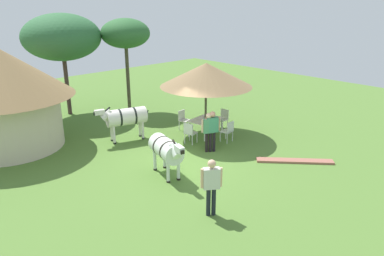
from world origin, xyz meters
name	(u,v)px	position (x,y,z in m)	size (l,w,h in m)	color
ground_plane	(183,163)	(0.00, 0.00, 0.00)	(36.00, 36.00, 0.00)	#507630
thatched_hut	(4,92)	(-3.98, 5.97, 2.29)	(5.37, 5.37, 4.02)	beige
shade_umbrella	(206,75)	(2.71, 1.52, 2.70)	(3.91, 3.91, 3.20)	brown
patio_dining_table	(206,121)	(2.71, 1.52, 0.66)	(1.54, 1.17, 0.74)	silver
patio_chair_east_end	(183,119)	(2.51, 2.74, 0.52)	(0.50, 0.49, 0.90)	white
patio_chair_near_lawn	(190,132)	(1.50, 1.25, 0.52)	(0.51, 0.52, 0.90)	silver
patio_chair_near_hut	(228,130)	(2.81, 0.28, 0.52)	(0.47, 0.45, 0.90)	silver
patio_chair_west_end	(223,118)	(3.95, 1.59, 0.52)	(0.44, 0.46, 0.90)	silver
guest_beside_umbrella	(212,128)	(1.57, 0.03, 0.99)	(0.51, 0.42, 1.65)	black
guest_behind_table	(208,129)	(1.43, 0.11, 0.96)	(0.52, 0.37, 1.60)	black
standing_watcher	(211,182)	(-1.79, -3.10, 1.01)	(0.51, 0.43, 1.68)	black
zebra_nearest_camera	(167,149)	(-1.08, -0.37, 0.95)	(1.01, 2.05, 1.49)	silver
zebra_by_umbrella	(125,117)	(-0.18, 3.41, 1.03)	(2.25, 1.16, 1.56)	silver
acacia_tree_behind_hut	(125,34)	(2.58, 7.16, 4.02)	(2.51, 2.51, 4.80)	#44402D
acacia_tree_far_lawn	(62,37)	(-0.13, 8.68, 3.93)	(3.82, 3.82, 5.08)	#463130
brick_patio_kerb	(295,161)	(3.06, -2.78, 0.04)	(2.80, 0.36, 0.08)	#9D604F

